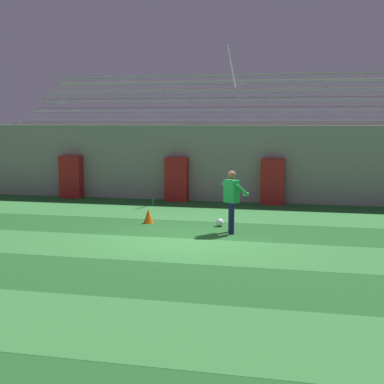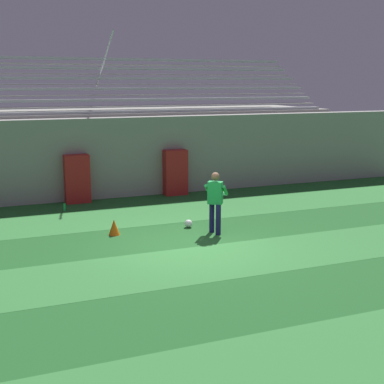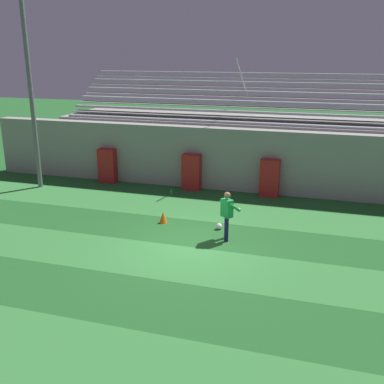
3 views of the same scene
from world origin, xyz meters
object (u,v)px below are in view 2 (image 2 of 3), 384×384
goalkeeper (215,199)px  traffic_cone (114,227)px  padding_pillar_gate_left (77,179)px  soccer_ball (189,224)px  padding_pillar_gate_right (175,172)px  water_bottle (64,207)px

goalkeeper → traffic_cone: bearing=161.8°
padding_pillar_gate_left → goalkeeper: size_ratio=0.97×
padding_pillar_gate_left → soccer_ball: bearing=-61.8°
padding_pillar_gate_left → padding_pillar_gate_right: (3.51, 0.00, 0.00)m
padding_pillar_gate_right → soccer_ball: bearing=-105.3°
soccer_ball → water_bottle: size_ratio=0.92×
padding_pillar_gate_right → traffic_cone: 5.46m
padding_pillar_gate_left → goalkeeper: (2.78, -5.15, 0.14)m
padding_pillar_gate_right → padding_pillar_gate_left: bearing=180.0°
padding_pillar_gate_left → water_bottle: size_ratio=6.78×
soccer_ball → traffic_cone: size_ratio=0.52×
padding_pillar_gate_right → goalkeeper: 5.20m
padding_pillar_gate_right → water_bottle: 4.31m
goalkeeper → water_bottle: goalkeeper is taller
soccer_ball → traffic_cone: 2.12m
padding_pillar_gate_left → soccer_ball: size_ratio=7.40×
goalkeeper → water_bottle: (-3.39, 4.10, -0.83)m
padding_pillar_gate_left → traffic_cone: padding_pillar_gate_left is taller
soccer_ball → traffic_cone: traffic_cone is taller
padding_pillar_gate_right → traffic_cone: (-3.30, -4.30, -0.60)m
padding_pillar_gate_right → soccer_ball: size_ratio=7.40×
padding_pillar_gate_left → water_bottle: bearing=-120.2°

